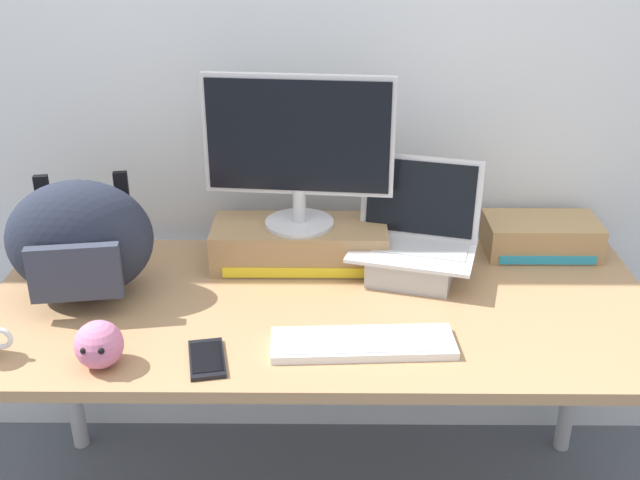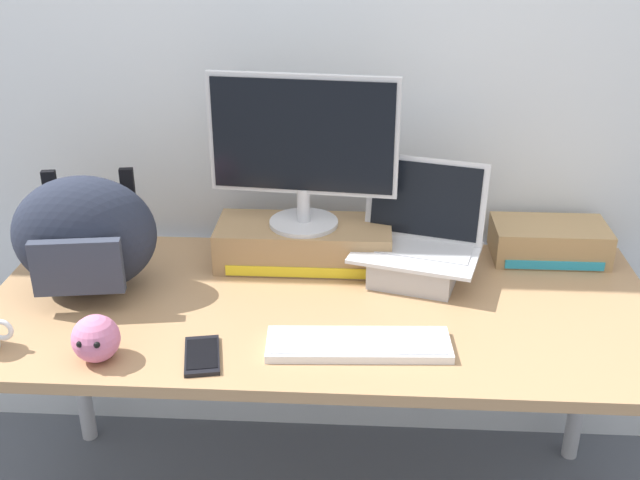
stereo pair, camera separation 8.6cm
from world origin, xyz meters
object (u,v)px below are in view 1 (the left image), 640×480
object	(u,v)px
external_keyboard	(363,343)
open_laptop	(413,253)
desktop_monitor	(298,148)
cell_phone	(207,359)
toner_box_yellow	(300,244)
toner_box_cyan	(541,236)
messenger_backpack	(80,240)
plush_toy	(99,345)

from	to	relation	value
external_keyboard	open_laptop	bearing A→B (deg)	64.56
desktop_monitor	cell_phone	bearing A→B (deg)	-105.92
toner_box_yellow	toner_box_cyan	bearing A→B (deg)	6.05
open_laptop	toner_box_cyan	xyz separation A→B (m)	(0.39, 0.15, -0.02)
external_keyboard	cell_phone	distance (m)	0.36
external_keyboard	cell_phone	xyz separation A→B (m)	(-0.35, -0.06, -0.01)
toner_box_cyan	messenger_backpack	bearing A→B (deg)	-167.93
cell_phone	plush_toy	size ratio (longest dim) A/B	1.53
external_keyboard	plush_toy	distance (m)	0.59
external_keyboard	messenger_backpack	bearing A→B (deg)	158.00
plush_toy	external_keyboard	bearing A→B (deg)	7.58
toner_box_yellow	messenger_backpack	bearing A→B (deg)	-160.67
toner_box_yellow	messenger_backpack	distance (m)	0.59
toner_box_yellow	external_keyboard	xyz separation A→B (m)	(0.16, -0.44, -0.05)
toner_box_yellow	cell_phone	bearing A→B (deg)	-111.36
desktop_monitor	plush_toy	xyz separation A→B (m)	(-0.43, -0.52, -0.29)
open_laptop	toner_box_cyan	distance (m)	0.41
open_laptop	cell_phone	size ratio (longest dim) A/B	2.28
open_laptop	messenger_backpack	xyz separation A→B (m)	(-0.86, -0.12, 0.09)
toner_box_cyan	external_keyboard	bearing A→B (deg)	-136.36
desktop_monitor	external_keyboard	xyz separation A→B (m)	(0.16, -0.44, -0.33)
cell_phone	toner_box_cyan	distance (m)	1.06
open_laptop	plush_toy	world-z (taller)	open_laptop
external_keyboard	plush_toy	world-z (taller)	plush_toy
toner_box_yellow	external_keyboard	distance (m)	0.47
desktop_monitor	messenger_backpack	distance (m)	0.61
plush_toy	toner_box_cyan	bearing A→B (deg)	27.69
messenger_backpack	plush_toy	bearing A→B (deg)	-77.74
desktop_monitor	messenger_backpack	xyz separation A→B (m)	(-0.55, -0.19, -0.18)
toner_box_yellow	toner_box_cyan	xyz separation A→B (m)	(0.70, 0.07, -0.01)
toner_box_yellow	external_keyboard	bearing A→B (deg)	-69.94
messenger_backpack	toner_box_cyan	distance (m)	1.28
open_laptop	cell_phone	xyz separation A→B (m)	(-0.51, -0.42, -0.06)
toner_box_yellow	open_laptop	bearing A→B (deg)	-13.36
toner_box_yellow	toner_box_cyan	size ratio (longest dim) A/B	1.52
desktop_monitor	open_laptop	distance (m)	0.42
plush_toy	toner_box_cyan	size ratio (longest dim) A/B	0.34
messenger_backpack	external_keyboard	bearing A→B (deg)	-27.49
messenger_backpack	toner_box_cyan	world-z (taller)	messenger_backpack
toner_box_cyan	toner_box_yellow	bearing A→B (deg)	-173.95
desktop_monitor	toner_box_cyan	xyz separation A→B (m)	(0.70, 0.08, -0.29)
cell_phone	toner_box_cyan	world-z (taller)	toner_box_cyan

